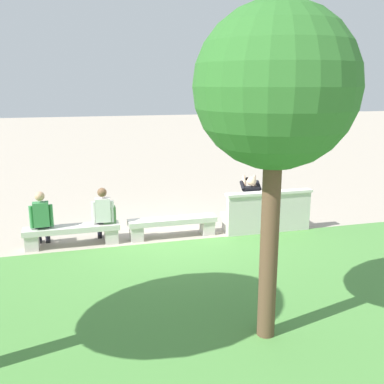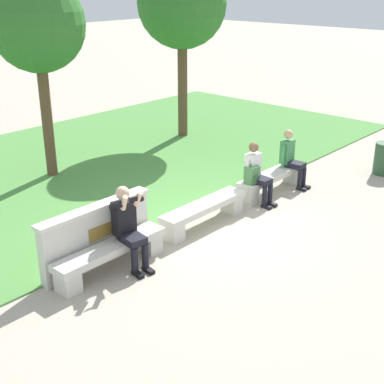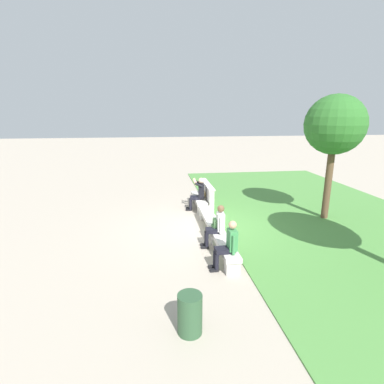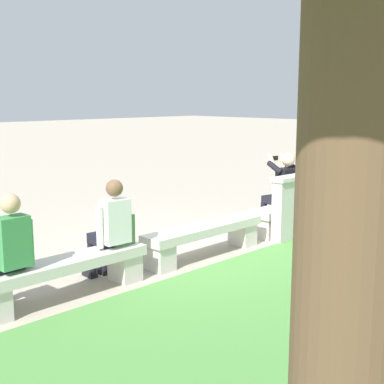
{
  "view_description": "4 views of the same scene",
  "coord_description": "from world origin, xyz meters",
  "views": [
    {
      "loc": [
        2.15,
        9.55,
        3.43
      ],
      "look_at": [
        -0.61,
        -0.56,
        0.89
      ],
      "focal_mm": 42.0,
      "sensor_mm": 36.0,
      "label": 1
    },
    {
      "loc": [
        -6.86,
        -5.88,
        4.32
      ],
      "look_at": [
        -0.85,
        -0.46,
        1.05
      ],
      "focal_mm": 50.0,
      "sensor_mm": 36.0,
      "label": 2
    },
    {
      "loc": [
        9.43,
        -1.83,
        3.78
      ],
      "look_at": [
        -0.93,
        -0.45,
        1.01
      ],
      "focal_mm": 28.0,
      "sensor_mm": 36.0,
      "label": 3
    },
    {
      "loc": [
        5.21,
        4.95,
        2.2
      ],
      "look_at": [
        -0.24,
        -0.48,
        0.82
      ],
      "focal_mm": 50.0,
      "sensor_mm": 36.0,
      "label": 4
    }
  ],
  "objects": [
    {
      "name": "bench_mid",
      "position": [
        2.22,
        0.0,
        0.3
      ],
      "size": [
        2.02,
        0.4,
        0.45
      ],
      "color": "beige",
      "rests_on": "ground"
    },
    {
      "name": "bench_main",
      "position": [
        -2.22,
        0.0,
        0.3
      ],
      "size": [
        2.02,
        0.4,
        0.45
      ],
      "color": "beige",
      "rests_on": "ground"
    },
    {
      "name": "ground_plane",
      "position": [
        0.0,
        0.0,
        0.0
      ],
      "size": [
        80.0,
        80.0,
        0.0
      ],
      "primitive_type": "plane",
      "color": "#B2A593"
    },
    {
      "name": "person_companion",
      "position": [
        2.83,
        -0.07,
        0.67
      ],
      "size": [
        0.48,
        0.68,
        1.26
      ],
      "color": "black",
      "rests_on": "ground"
    },
    {
      "name": "person_distant",
      "position": [
        1.55,
        -0.07,
        0.67
      ],
      "size": [
        0.48,
        0.69,
        1.26
      ],
      "color": "black",
      "rests_on": "ground"
    },
    {
      "name": "backrest_wall_with_plaque",
      "position": [
        -2.22,
        0.34,
        0.52
      ],
      "size": [
        2.11,
        0.24,
        1.01
      ],
      "color": "beige",
      "rests_on": "ground"
    },
    {
      "name": "bench_near",
      "position": [
        0.0,
        0.0,
        0.3
      ],
      "size": [
        2.02,
        0.4,
        0.45
      ],
      "color": "beige",
      "rests_on": "ground"
    },
    {
      "name": "backpack",
      "position": [
        1.41,
        -0.05,
        0.63
      ],
      "size": [
        0.28,
        0.24,
        0.43
      ],
      "color": "#4C7F47",
      "rests_on": "bench_mid"
    },
    {
      "name": "person_photographer",
      "position": [
        -1.91,
        -0.08,
        0.74
      ],
      "size": [
        0.51,
        0.76,
        1.32
      ],
      "color": "black",
      "rests_on": "ground"
    }
  ]
}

